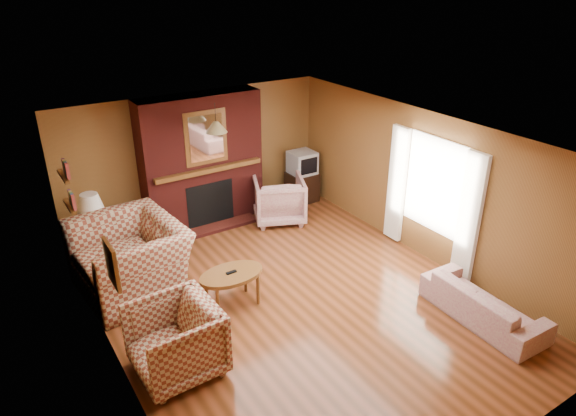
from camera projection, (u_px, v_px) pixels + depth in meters
floor at (293, 299)px, 7.43m from camera, size 6.50×6.50×0.00m
ceiling at (294, 140)px, 6.41m from camera, size 6.50×6.50×0.00m
wall_back at (196, 157)px, 9.39m from camera, size 6.50×0.00×6.50m
wall_front at (499, 368)px, 4.45m from camera, size 6.50×0.00×6.50m
wall_left at (106, 280)px, 5.70m from camera, size 0.00×6.50×6.50m
wall_right at (425, 186)px, 8.15m from camera, size 0.00×6.50×6.50m
fireplace at (202, 162)px, 9.20m from camera, size 2.20×0.82×2.40m
window_right at (432, 195)px, 8.00m from camera, size 0.10×1.85×2.00m
bookshelf at (67, 185)px, 6.97m from camera, size 0.09×0.55×0.71m
botanical_print at (112, 265)px, 5.34m from camera, size 0.05×0.40×0.50m
pendant_light at (216, 127)px, 8.33m from camera, size 0.36×0.36×0.48m
plaid_loveseat at (130, 258)px, 7.46m from camera, size 1.54×1.72×1.04m
plaid_armchair at (175, 340)px, 5.93m from camera, size 1.00×0.98×0.89m
floral_sofa at (483, 303)px, 6.91m from camera, size 0.74×1.75×0.50m
floral_armchair at (279, 199)px, 9.57m from camera, size 1.21×1.22×0.85m
coffee_table at (232, 277)px, 7.12m from camera, size 0.93×0.58×0.54m
side_table at (98, 249)px, 8.14m from camera, size 0.46×0.46×0.58m
table_lamp at (92, 212)px, 7.86m from camera, size 0.40×0.40×0.67m
tv_stand at (302, 187)px, 10.44m from camera, size 0.55×0.50×0.60m
crt_tv at (302, 163)px, 10.21m from camera, size 0.49×0.49×0.45m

